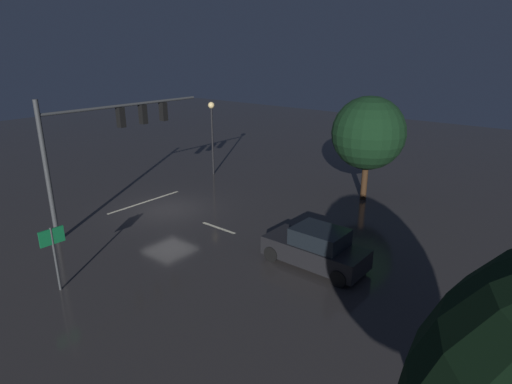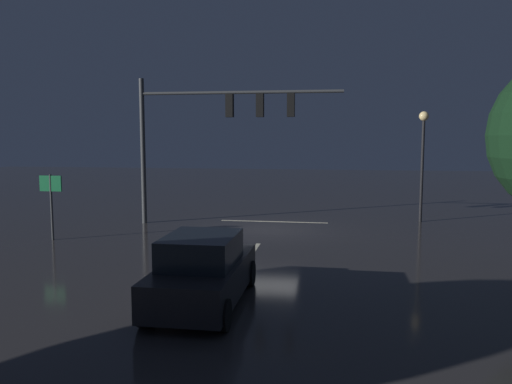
{
  "view_description": "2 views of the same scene",
  "coord_description": "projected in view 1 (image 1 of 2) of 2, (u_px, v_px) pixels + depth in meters",
  "views": [
    {
      "loc": [
        14.16,
        17.96,
        8.63
      ],
      "look_at": [
        -0.95,
        5.66,
        2.02
      ],
      "focal_mm": 29.95,
      "sensor_mm": 36.0,
      "label": 1
    },
    {
      "loc": [
        -2.7,
        21.12,
        3.97
      ],
      "look_at": [
        -0.45,
        6.43,
        2.33
      ],
      "focal_mm": 35.35,
      "sensor_mm": 36.0,
      "label": 2
    }
  ],
  "objects": [
    {
      "name": "lane_dash_far",
      "position": [
        219.0,
        228.0,
        21.51
      ],
      "size": [
        0.16,
        2.2,
        0.01
      ],
      "primitive_type": "cube",
      "rotation": [
        0.0,
        0.0,
        1.57
      ],
      "color": "beige",
      "rests_on": "ground_plane"
    },
    {
      "name": "street_lamp_left_kerb",
      "position": [
        212.0,
        124.0,
        29.54
      ],
      "size": [
        0.44,
        0.44,
        5.11
      ],
      "color": "black",
      "rests_on": "ground_plane"
    },
    {
      "name": "lane_dash_mid",
      "position": [
        322.0,
        264.0,
        17.92
      ],
      "size": [
        0.16,
        2.2,
        0.01
      ],
      "primitive_type": "cube",
      "rotation": [
        0.0,
        0.0,
        1.57
      ],
      "color": "beige",
      "rests_on": "ground_plane"
    },
    {
      "name": "route_sign",
      "position": [
        53.0,
        246.0,
        15.43
      ],
      "size": [
        0.9,
        0.09,
        2.54
      ],
      "color": "#383A3D",
      "rests_on": "ground_plane"
    },
    {
      "name": "stop_bar",
      "position": [
        145.0,
        202.0,
        25.11
      ],
      "size": [
        5.0,
        0.16,
        0.01
      ],
      "primitive_type": "cube",
      "color": "beige",
      "rests_on": "ground_plane"
    },
    {
      "name": "lane_dash_near",
      "position": [
        477.0,
        318.0,
        14.33
      ],
      "size": [
        0.16,
        2.2,
        0.01
      ],
      "primitive_type": "cube",
      "rotation": [
        0.0,
        0.0,
        1.57
      ],
      "color": "beige",
      "rests_on": "ground_plane"
    },
    {
      "name": "ground_plane",
      "position": [
        167.0,
        210.0,
        23.9
      ],
      "size": [
        80.0,
        80.0,
        0.0
      ],
      "primitive_type": "plane",
      "color": "#2D2B2B"
    },
    {
      "name": "traffic_signal_assembly",
      "position": [
        110.0,
        131.0,
        21.02
      ],
      "size": [
        9.09,
        0.47,
        6.56
      ],
      "color": "#383A3D",
      "rests_on": "ground_plane"
    },
    {
      "name": "tree_left_near",
      "position": [
        368.0,
        133.0,
        24.36
      ],
      "size": [
        4.2,
        4.2,
        6.09
      ],
      "color": "#382314",
      "rests_on": "ground_plane"
    },
    {
      "name": "car_approaching",
      "position": [
        316.0,
        248.0,
        17.54
      ],
      "size": [
        1.91,
        4.38,
        1.7
      ],
      "color": "black",
      "rests_on": "ground_plane"
    }
  ]
}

